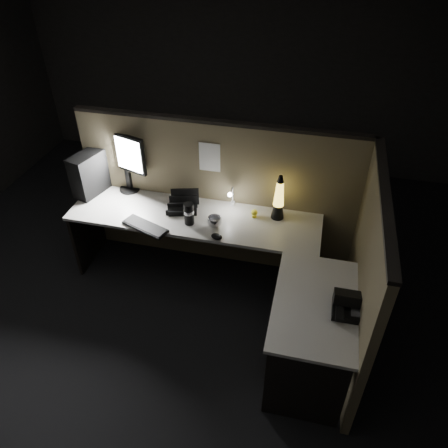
% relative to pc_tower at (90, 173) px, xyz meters
% --- Properties ---
extents(floor, '(6.00, 6.00, 0.00)m').
position_rel_pc_tower_xyz_m(floor, '(1.22, -0.77, -0.94)').
color(floor, black).
rests_on(floor, ground).
extents(room_shell, '(6.00, 6.00, 6.00)m').
position_rel_pc_tower_xyz_m(room_shell, '(1.22, -0.77, 0.68)').
color(room_shell, silver).
rests_on(room_shell, ground).
extents(partition_back, '(2.66, 0.06, 1.50)m').
position_rel_pc_tower_xyz_m(partition_back, '(1.22, 0.16, -0.19)').
color(partition_back, brown).
rests_on(partition_back, ground).
extents(partition_right, '(0.06, 1.66, 1.50)m').
position_rel_pc_tower_xyz_m(partition_right, '(2.55, -0.67, -0.19)').
color(partition_right, brown).
rests_on(partition_right, ground).
extents(desk, '(2.60, 1.60, 0.73)m').
position_rel_pc_tower_xyz_m(desk, '(1.40, -0.52, -0.36)').
color(desk, beige).
rests_on(desk, ground).
extents(pc_tower, '(0.28, 0.43, 0.41)m').
position_rel_pc_tower_xyz_m(pc_tower, '(0.00, 0.00, 0.00)').
color(pc_tower, black).
rests_on(pc_tower, desk).
extents(monitor, '(0.45, 0.20, 0.59)m').
position_rel_pc_tower_xyz_m(monitor, '(0.33, 0.12, 0.15)').
color(monitor, black).
rests_on(monitor, desk).
extents(keyboard, '(0.45, 0.29, 0.02)m').
position_rel_pc_tower_xyz_m(keyboard, '(0.70, -0.43, -0.20)').
color(keyboard, black).
rests_on(keyboard, desk).
extents(mouse, '(0.12, 0.10, 0.04)m').
position_rel_pc_tower_xyz_m(mouse, '(1.35, -0.43, -0.19)').
color(mouse, black).
rests_on(mouse, desk).
extents(clip_lamp, '(0.04, 0.16, 0.21)m').
position_rel_pc_tower_xyz_m(clip_lamp, '(1.37, 0.03, -0.08)').
color(clip_lamp, silver).
rests_on(clip_lamp, desk).
extents(organizer, '(0.31, 0.29, 0.20)m').
position_rel_pc_tower_xyz_m(organizer, '(0.94, -0.08, -0.16)').
color(organizer, black).
rests_on(organizer, desk).
extents(lava_lamp, '(0.12, 0.12, 0.44)m').
position_rel_pc_tower_xyz_m(lava_lamp, '(1.81, -0.01, -0.03)').
color(lava_lamp, black).
rests_on(lava_lamp, desk).
extents(travel_mug, '(0.09, 0.09, 0.21)m').
position_rel_pc_tower_xyz_m(travel_mug, '(1.06, -0.28, -0.10)').
color(travel_mug, black).
rests_on(travel_mug, desk).
extents(steel_mug, '(0.13, 0.13, 0.10)m').
position_rel_pc_tower_xyz_m(steel_mug, '(1.29, -0.27, -0.16)').
color(steel_mug, '#BABAC1').
rests_on(steel_mug, desk).
extents(figurine, '(0.06, 0.06, 0.06)m').
position_rel_pc_tower_xyz_m(figurine, '(1.61, -0.06, -0.16)').
color(figurine, yellow).
rests_on(figurine, desk).
extents(pinned_paper, '(0.19, 0.00, 0.28)m').
position_rel_pc_tower_xyz_m(pinned_paper, '(1.15, 0.12, 0.25)').
color(pinned_paper, white).
rests_on(pinned_paper, partition_back).
extents(desk_phone, '(0.25, 0.26, 0.15)m').
position_rel_pc_tower_xyz_m(desk_phone, '(2.46, -1.00, -0.15)').
color(desk_phone, black).
rests_on(desk_phone, desk).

